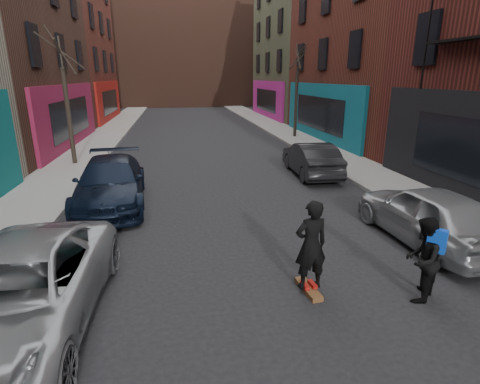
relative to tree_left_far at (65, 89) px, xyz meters
name	(u,v)px	position (x,y,z in m)	size (l,w,h in m)	color
sidewalk_left	(113,129)	(-0.05, 12.00, -3.31)	(2.50, 84.00, 0.13)	gray
sidewalk_right	(272,126)	(12.45, 12.00, -3.31)	(2.50, 84.00, 0.13)	gray
building_far	(183,53)	(6.20, 38.00, 3.62)	(40.00, 10.00, 14.00)	#47281E
tree_left_far	(65,89)	(0.00, 0.00, 0.00)	(2.00, 2.00, 6.50)	black
tree_right_far	(297,83)	(12.40, 6.00, 0.15)	(2.00, 2.00, 6.80)	black
parked_left_far	(17,294)	(2.05, -12.22, -2.68)	(2.32, 5.02, 1.40)	#9B9EA3
parked_left_end	(111,183)	(2.51, -5.95, -2.65)	(2.04, 5.01, 1.45)	black
parked_right_far	(428,214)	(10.55, -10.21, -2.65)	(1.72, 4.27, 1.45)	#94989C
parked_right_end	(311,159)	(10.05, -3.46, -2.70)	(1.44, 4.14, 1.36)	black
skateboard	(308,289)	(6.95, -11.87, -3.33)	(0.22, 0.80, 0.10)	brown
skateboarder	(311,245)	(6.95, -11.87, -2.41)	(0.63, 0.41, 1.73)	black
pedestrian	(423,259)	(8.84, -12.43, -2.58)	(0.97, 0.96, 1.58)	black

